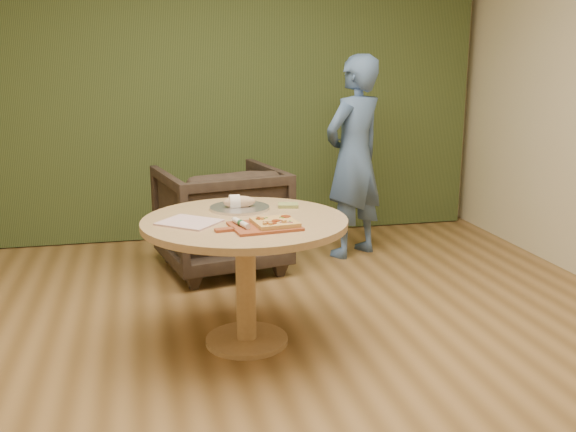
{
  "coord_description": "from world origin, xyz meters",
  "views": [
    {
      "loc": [
        -0.72,
        -2.97,
        1.63
      ],
      "look_at": [
        0.02,
        0.25,
        0.81
      ],
      "focal_mm": 40.0,
      "sensor_mm": 36.0,
      "label": 1
    }
  ],
  "objects_px": {
    "bread_roll": "(238,202)",
    "cutlery_roll": "(241,223)",
    "pizza_paddle": "(263,226)",
    "flatbread_pizza": "(275,222)",
    "person_standing": "(354,158)",
    "serving_tray": "(240,208)",
    "pedestal_table": "(245,243)",
    "armchair": "(221,213)"
  },
  "relations": [
    {
      "from": "cutlery_roll",
      "to": "bread_roll",
      "type": "xyz_separation_m",
      "value": [
        0.05,
        0.45,
        0.01
      ]
    },
    {
      "from": "cutlery_roll",
      "to": "pedestal_table",
      "type": "bearing_deg",
      "value": 59.84
    },
    {
      "from": "pizza_paddle",
      "to": "serving_tray",
      "type": "xyz_separation_m",
      "value": [
        -0.05,
        0.46,
        -0.0
      ]
    },
    {
      "from": "flatbread_pizza",
      "to": "bread_roll",
      "type": "xyz_separation_m",
      "value": [
        -0.13,
        0.46,
        0.02
      ]
    },
    {
      "from": "pedestal_table",
      "to": "armchair",
      "type": "xyz_separation_m",
      "value": [
        0.03,
        1.4,
        -0.16
      ]
    },
    {
      "from": "cutlery_roll",
      "to": "bread_roll",
      "type": "height_order",
      "value": "bread_roll"
    },
    {
      "from": "bread_roll",
      "to": "person_standing",
      "type": "bearing_deg",
      "value": 47.91
    },
    {
      "from": "pizza_paddle",
      "to": "armchair",
      "type": "distance_m",
      "value": 1.64
    },
    {
      "from": "bread_roll",
      "to": "armchair",
      "type": "xyz_separation_m",
      "value": [
        0.03,
        1.15,
        -0.34
      ]
    },
    {
      "from": "pizza_paddle",
      "to": "flatbread_pizza",
      "type": "bearing_deg",
      "value": -9.33
    },
    {
      "from": "armchair",
      "to": "flatbread_pizza",
      "type": "bearing_deg",
      "value": 81.57
    },
    {
      "from": "armchair",
      "to": "bread_roll",
      "type": "bearing_deg",
      "value": 76.64
    },
    {
      "from": "pedestal_table",
      "to": "person_standing",
      "type": "xyz_separation_m",
      "value": [
        1.16,
        1.53,
        0.22
      ]
    },
    {
      "from": "pizza_paddle",
      "to": "person_standing",
      "type": "distance_m",
      "value": 2.06
    },
    {
      "from": "pedestal_table",
      "to": "flatbread_pizza",
      "type": "xyz_separation_m",
      "value": [
        0.13,
        -0.22,
        0.17
      ]
    },
    {
      "from": "serving_tray",
      "to": "bread_roll",
      "type": "relative_size",
      "value": 1.84
    },
    {
      "from": "pizza_paddle",
      "to": "flatbread_pizza",
      "type": "distance_m",
      "value": 0.07
    },
    {
      "from": "bread_roll",
      "to": "cutlery_roll",
      "type": "bearing_deg",
      "value": -96.7
    },
    {
      "from": "pizza_paddle",
      "to": "flatbread_pizza",
      "type": "xyz_separation_m",
      "value": [
        0.06,
        -0.0,
        0.02
      ]
    },
    {
      "from": "bread_roll",
      "to": "pedestal_table",
      "type": "bearing_deg",
      "value": -89.94
    },
    {
      "from": "cutlery_roll",
      "to": "serving_tray",
      "type": "height_order",
      "value": "cutlery_roll"
    },
    {
      "from": "pedestal_table",
      "to": "person_standing",
      "type": "bearing_deg",
      "value": 52.79
    },
    {
      "from": "cutlery_roll",
      "to": "armchair",
      "type": "height_order",
      "value": "armchair"
    },
    {
      "from": "serving_tray",
      "to": "cutlery_roll",
      "type": "bearing_deg",
      "value": -97.81
    },
    {
      "from": "flatbread_pizza",
      "to": "armchair",
      "type": "height_order",
      "value": "armchair"
    },
    {
      "from": "armchair",
      "to": "person_standing",
      "type": "distance_m",
      "value": 1.2
    },
    {
      "from": "cutlery_roll",
      "to": "serving_tray",
      "type": "xyz_separation_m",
      "value": [
        0.06,
        0.45,
        -0.02
      ]
    },
    {
      "from": "serving_tray",
      "to": "person_standing",
      "type": "height_order",
      "value": "person_standing"
    },
    {
      "from": "pedestal_table",
      "to": "armchair",
      "type": "bearing_deg",
      "value": 88.69
    },
    {
      "from": "cutlery_roll",
      "to": "bread_roll",
      "type": "bearing_deg",
      "value": 67.62
    },
    {
      "from": "cutlery_roll",
      "to": "person_standing",
      "type": "xyz_separation_m",
      "value": [
        1.21,
        1.73,
        0.05
      ]
    },
    {
      "from": "pizza_paddle",
      "to": "person_standing",
      "type": "xyz_separation_m",
      "value": [
        1.1,
        1.74,
        0.07
      ]
    },
    {
      "from": "pedestal_table",
      "to": "cutlery_roll",
      "type": "distance_m",
      "value": 0.27
    },
    {
      "from": "bread_roll",
      "to": "armchair",
      "type": "height_order",
      "value": "armchair"
    },
    {
      "from": "pedestal_table",
      "to": "serving_tray",
      "type": "distance_m",
      "value": 0.29
    },
    {
      "from": "person_standing",
      "to": "pedestal_table",
      "type": "bearing_deg",
      "value": 22.76
    },
    {
      "from": "pedestal_table",
      "to": "cutlery_roll",
      "type": "relative_size",
      "value": 5.88
    },
    {
      "from": "flatbread_pizza",
      "to": "serving_tray",
      "type": "relative_size",
      "value": 0.69
    },
    {
      "from": "pizza_paddle",
      "to": "cutlery_roll",
      "type": "distance_m",
      "value": 0.12
    },
    {
      "from": "cutlery_roll",
      "to": "person_standing",
      "type": "height_order",
      "value": "person_standing"
    },
    {
      "from": "serving_tray",
      "to": "bread_roll",
      "type": "distance_m",
      "value": 0.04
    },
    {
      "from": "flatbread_pizza",
      "to": "bread_roll",
      "type": "height_order",
      "value": "bread_roll"
    }
  ]
}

